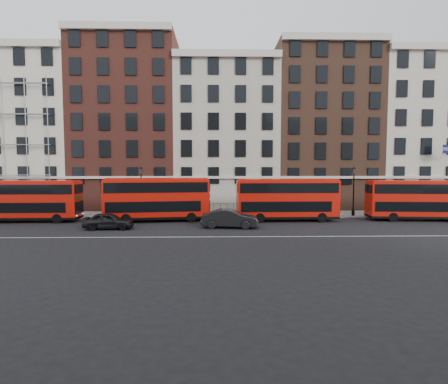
{
  "coord_description": "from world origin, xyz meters",
  "views": [
    {
      "loc": [
        -1.3,
        -28.74,
        5.36
      ],
      "look_at": [
        -0.54,
        5.0,
        3.0
      ],
      "focal_mm": 28.0,
      "sensor_mm": 36.0,
      "label": 1
    }
  ],
  "objects_px": {
    "car_rear": "(109,221)",
    "car_front": "(230,218)",
    "bus_d": "(417,199)",
    "bus_c": "(287,198)",
    "bus_a": "(29,200)",
    "traffic_light": "(424,195)",
    "bus_b": "(157,198)"
  },
  "relations": [
    {
      "from": "car_rear",
      "to": "traffic_light",
      "type": "relative_size",
      "value": 1.3
    },
    {
      "from": "bus_d",
      "to": "traffic_light",
      "type": "distance_m",
      "value": 2.92
    },
    {
      "from": "traffic_light",
      "to": "bus_a",
      "type": "bearing_deg",
      "value": -177.0
    },
    {
      "from": "bus_d",
      "to": "car_rear",
      "type": "relative_size",
      "value": 2.32
    },
    {
      "from": "car_rear",
      "to": "bus_a",
      "type": "bearing_deg",
      "value": 63.49
    },
    {
      "from": "car_front",
      "to": "car_rear",
      "type": "bearing_deg",
      "value": 99.74
    },
    {
      "from": "bus_a",
      "to": "traffic_light",
      "type": "bearing_deg",
      "value": 2.5
    },
    {
      "from": "bus_a",
      "to": "traffic_light",
      "type": "xyz_separation_m",
      "value": [
        40.83,
        2.14,
        0.24
      ]
    },
    {
      "from": "bus_a",
      "to": "car_rear",
      "type": "xyz_separation_m",
      "value": [
        9.13,
        -4.31,
        -1.48
      ]
    },
    {
      "from": "car_rear",
      "to": "traffic_light",
      "type": "height_order",
      "value": "traffic_light"
    },
    {
      "from": "car_rear",
      "to": "car_front",
      "type": "distance_m",
      "value": 10.61
    },
    {
      "from": "bus_b",
      "to": "bus_d",
      "type": "distance_m",
      "value": 26.23
    },
    {
      "from": "bus_d",
      "to": "car_rear",
      "type": "distance_m",
      "value": 30.06
    },
    {
      "from": "bus_b",
      "to": "bus_c",
      "type": "relative_size",
      "value": 1.04
    },
    {
      "from": "car_rear",
      "to": "bus_d",
      "type": "bearing_deg",
      "value": -82.98
    },
    {
      "from": "car_front",
      "to": "bus_a",
      "type": "bearing_deg",
      "value": 86.21
    },
    {
      "from": "bus_c",
      "to": "bus_d",
      "type": "distance_m",
      "value": 13.27
    },
    {
      "from": "bus_b",
      "to": "car_front",
      "type": "xyz_separation_m",
      "value": [
        7.12,
        -3.85,
        -1.49
      ]
    },
    {
      "from": "bus_d",
      "to": "traffic_light",
      "type": "xyz_separation_m",
      "value": [
        1.98,
        2.14,
        0.25
      ]
    },
    {
      "from": "bus_a",
      "to": "car_rear",
      "type": "distance_m",
      "value": 10.21
    },
    {
      "from": "bus_c",
      "to": "car_rear",
      "type": "xyz_separation_m",
      "value": [
        -16.45,
        -4.31,
        -1.55
      ]
    },
    {
      "from": "bus_b",
      "to": "traffic_light",
      "type": "relative_size",
      "value": 3.21
    },
    {
      "from": "bus_b",
      "to": "bus_d",
      "type": "height_order",
      "value": "bus_b"
    },
    {
      "from": "bus_c",
      "to": "bus_a",
      "type": "bearing_deg",
      "value": 178.81
    },
    {
      "from": "bus_a",
      "to": "bus_d",
      "type": "bearing_deg",
      "value": -0.5
    },
    {
      "from": "bus_a",
      "to": "bus_b",
      "type": "height_order",
      "value": "bus_b"
    },
    {
      "from": "bus_d",
      "to": "bus_c",
      "type": "bearing_deg",
      "value": -175.2
    },
    {
      "from": "bus_b",
      "to": "bus_c",
      "type": "distance_m",
      "value": 12.97
    },
    {
      "from": "bus_c",
      "to": "car_front",
      "type": "distance_m",
      "value": 7.15
    },
    {
      "from": "bus_a",
      "to": "bus_b",
      "type": "bearing_deg",
      "value": -0.52
    },
    {
      "from": "car_rear",
      "to": "car_front",
      "type": "relative_size",
      "value": 0.85
    },
    {
      "from": "bus_b",
      "to": "car_rear",
      "type": "bearing_deg",
      "value": -136.58
    }
  ]
}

